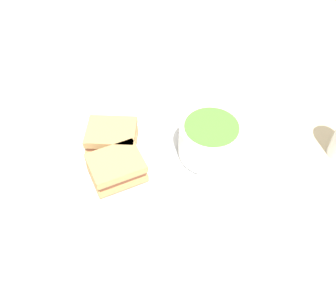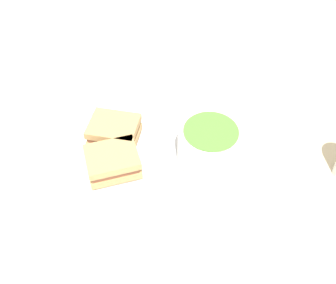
# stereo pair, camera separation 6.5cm
# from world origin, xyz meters

# --- Properties ---
(ground_plane) EXTENTS (2.40, 2.40, 0.00)m
(ground_plane) POSITION_xyz_m (0.00, 0.00, 0.00)
(ground_plane) COLOR beige
(plate) EXTENTS (0.34, 0.34, 0.02)m
(plate) POSITION_xyz_m (0.00, 0.00, 0.01)
(plate) COLOR white
(plate) RESTS_ON ground_plane
(soup_bowl) EXTENTS (0.10, 0.10, 0.06)m
(soup_bowl) POSITION_xyz_m (0.02, -0.07, 0.05)
(soup_bowl) COLOR white
(soup_bowl) RESTS_ON plate
(spoon) EXTENTS (0.12, 0.07, 0.01)m
(spoon) POSITION_xyz_m (-0.02, -0.08, 0.02)
(spoon) COLOR silver
(spoon) RESTS_ON plate
(sandwich_half_near) EXTENTS (0.09, 0.10, 0.04)m
(sandwich_half_near) POSITION_xyz_m (-0.02, 0.09, 0.04)
(sandwich_half_near) COLOR tan
(sandwich_half_near) RESTS_ON plate
(sandwich_half_far) EXTENTS (0.10, 0.10, 0.04)m
(sandwich_half_far) POSITION_xyz_m (-0.08, 0.05, 0.04)
(sandwich_half_far) COLOR tan
(sandwich_half_far) RESTS_ON plate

